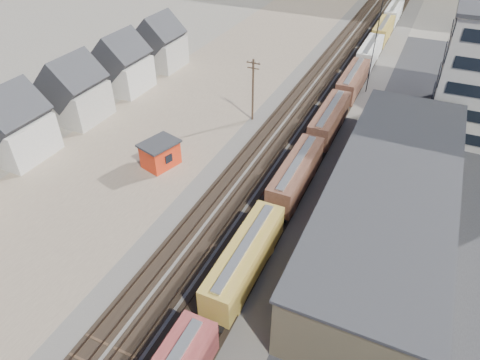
% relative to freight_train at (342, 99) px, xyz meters
% --- Properties ---
extents(ballast_bed, '(18.00, 200.00, 0.06)m').
position_rel_freight_train_xyz_m(ballast_bed, '(-3.80, 0.34, -2.76)').
color(ballast_bed, '#4C4742').
rests_on(ballast_bed, ground).
extents(dirt_yard, '(24.00, 180.00, 0.03)m').
position_rel_freight_train_xyz_m(dirt_yard, '(-23.80, -9.66, -2.78)').
color(dirt_yard, '#766351').
rests_on(dirt_yard, ground).
extents(asphalt_lot, '(26.00, 120.00, 0.04)m').
position_rel_freight_train_xyz_m(asphalt_lot, '(18.20, -14.66, -2.77)').
color(asphalt_lot, '#232326').
rests_on(asphalt_lot, ground).
extents(rail_tracks, '(11.40, 200.00, 0.24)m').
position_rel_freight_train_xyz_m(rail_tracks, '(-4.35, 0.34, -2.68)').
color(rail_tracks, black).
rests_on(rail_tracks, ground).
extents(freight_train, '(3.00, 119.74, 4.46)m').
position_rel_freight_train_xyz_m(freight_train, '(0.00, 0.00, 0.00)').
color(freight_train, black).
rests_on(freight_train, ground).
extents(warehouse, '(12.40, 40.40, 7.25)m').
position_rel_freight_train_xyz_m(warehouse, '(11.18, -24.66, 0.86)').
color(warehouse, tan).
rests_on(warehouse, ground).
extents(utility_pole_north, '(2.20, 0.32, 10.00)m').
position_rel_freight_train_xyz_m(utility_pole_north, '(-12.30, -7.66, 2.50)').
color(utility_pole_north, '#382619').
rests_on(utility_pole_north, ground).
extents(radio_mast, '(1.20, 0.16, 18.00)m').
position_rel_freight_train_xyz_m(radio_mast, '(2.20, 10.34, 6.33)').
color(radio_mast, black).
rests_on(radio_mast, ground).
extents(townhouse_row, '(8.15, 68.16, 10.47)m').
position_rel_freight_train_xyz_m(townhouse_row, '(-37.80, -24.66, 1.54)').
color(townhouse_row, '#B7B2A8').
rests_on(townhouse_row, ground).
extents(maintenance_shed, '(5.02, 5.78, 3.60)m').
position_rel_freight_train_xyz_m(maintenance_shed, '(-18.45, -24.68, -0.95)').
color(maintenance_shed, red).
rests_on(maintenance_shed, ground).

